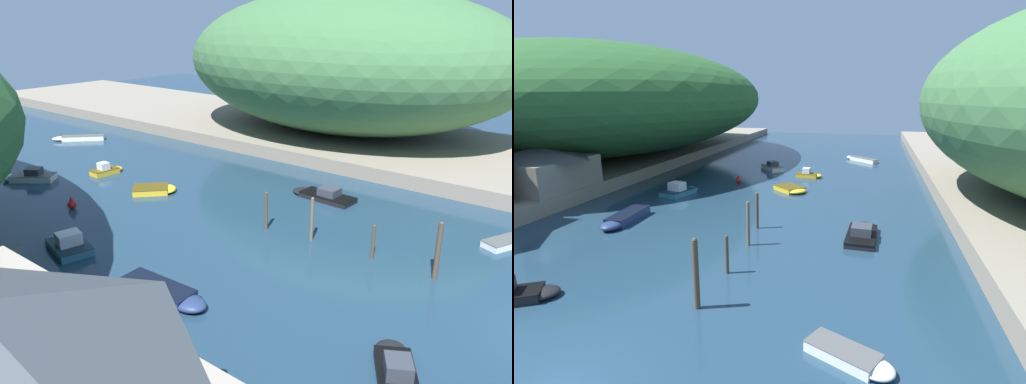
% 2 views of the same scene
% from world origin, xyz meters
% --- Properties ---
extents(water_surface, '(130.00, 130.00, 0.00)m').
position_xyz_m(water_surface, '(0.00, 30.00, 0.00)').
color(water_surface, '#1E384C').
rests_on(water_surface, ground).
extents(right_bank, '(22.00, 120.00, 1.38)m').
position_xyz_m(right_bank, '(27.33, 30.00, 0.69)').
color(right_bank, gray).
rests_on(right_bank, ground).
extents(hillside_right, '(29.08, 40.71, 16.21)m').
position_xyz_m(hillside_right, '(28.43, 27.79, 9.48)').
color(hillside_right, '#3D6B3D').
rests_on(hillside_right, right_bank).
extents(boat_red_skiff, '(1.91, 5.74, 0.70)m').
position_xyz_m(boat_red_skiff, '(-8.98, 17.50, 0.34)').
color(boat_red_skiff, navy).
rests_on(boat_red_skiff, water_surface).
extents(boat_yellow_tender, '(4.29, 4.87, 1.21)m').
position_xyz_m(boat_yellow_tender, '(-3.25, 43.01, 0.39)').
color(boat_yellow_tender, white).
rests_on(boat_yellow_tender, water_surface).
extents(boat_navy_launch, '(5.30, 5.13, 0.59)m').
position_xyz_m(boat_navy_launch, '(8.37, 53.11, 0.29)').
color(boat_navy_launch, silver).
rests_on(boat_navy_launch, water_surface).
extents(boat_moored_right, '(4.16, 4.08, 0.52)m').
position_xyz_m(boat_moored_right, '(2.07, 31.26, 0.26)').
color(boat_moored_right, gold).
rests_on(boat_moored_right, water_surface).
extents(boat_far_right_bank, '(3.25, 1.54, 1.16)m').
position_xyz_m(boat_far_right_bank, '(2.71, 39.12, 0.35)').
color(boat_far_right_bank, gold).
rests_on(boat_far_right_bank, water_surface).
extents(boat_open_rowboat, '(2.25, 5.82, 1.08)m').
position_xyz_m(boat_open_rowboat, '(9.80, 19.11, 0.32)').
color(boat_open_rowboat, black).
rests_on(boat_open_rowboat, water_surface).
extents(boat_far_upstream, '(3.83, 2.74, 0.49)m').
position_xyz_m(boat_far_upstream, '(9.95, 4.61, 0.24)').
color(boat_far_upstream, white).
rests_on(boat_far_upstream, water_surface).
extents(boat_cabin_cruiser, '(3.05, 4.67, 1.34)m').
position_xyz_m(boat_cabin_cruiser, '(-8.91, 27.34, 0.40)').
color(boat_cabin_cruiser, teal).
rests_on(boat_cabin_cruiser, water_surface).
extents(boat_mid_channel, '(4.57, 3.61, 1.25)m').
position_xyz_m(boat_mid_channel, '(-6.99, 5.17, 0.38)').
color(boat_mid_channel, black).
rests_on(boat_mid_channel, water_surface).
extents(mooring_post_nearest, '(0.30, 0.30, 3.65)m').
position_xyz_m(mooring_post_nearest, '(2.37, 6.86, 1.84)').
color(mooring_post_nearest, '#4C3D2D').
rests_on(mooring_post_nearest, water_surface).
extents(mooring_post_second, '(0.21, 0.21, 2.35)m').
position_xyz_m(mooring_post_second, '(2.41, 10.90, 1.18)').
color(mooring_post_second, '#4C3D2D').
rests_on(mooring_post_second, water_surface).
extents(mooring_post_middle, '(0.23, 0.23, 3.17)m').
position_xyz_m(mooring_post_middle, '(2.27, 15.40, 1.59)').
color(mooring_post_middle, brown).
rests_on(mooring_post_middle, water_surface).
extents(mooring_post_fourth, '(0.24, 0.24, 2.86)m').
position_xyz_m(mooring_post_fourth, '(1.85, 18.98, 1.44)').
color(mooring_post_fourth, '#4C3D2D').
rests_on(mooring_post_fourth, water_surface).
extents(channel_buoy_near, '(0.71, 0.71, 1.07)m').
position_xyz_m(channel_buoy_near, '(-4.68, 33.52, 0.42)').
color(channel_buoy_near, red).
rests_on(channel_buoy_near, water_surface).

